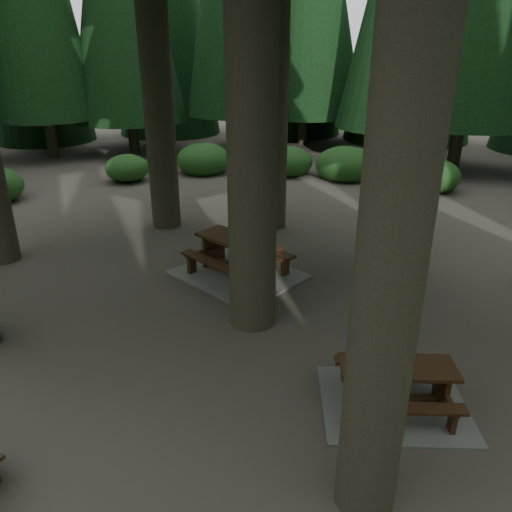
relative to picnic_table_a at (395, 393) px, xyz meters
The scene contains 4 objects.
ground 3.87m from the picnic_table_a, 168.75° to the left, with size 80.00×80.00×0.00m, color #4E4940.
picnic_table_a is the anchor object (origin of this frame).
picnic_table_c 4.97m from the picnic_table_a, 150.34° to the left, with size 2.93×2.58×0.87m.
shrub_ring 3.44m from the picnic_table_a, 154.01° to the left, with size 23.86×24.64×1.49m.
Camera 1 is at (5.15, -6.67, 4.80)m, focal length 35.00 mm.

